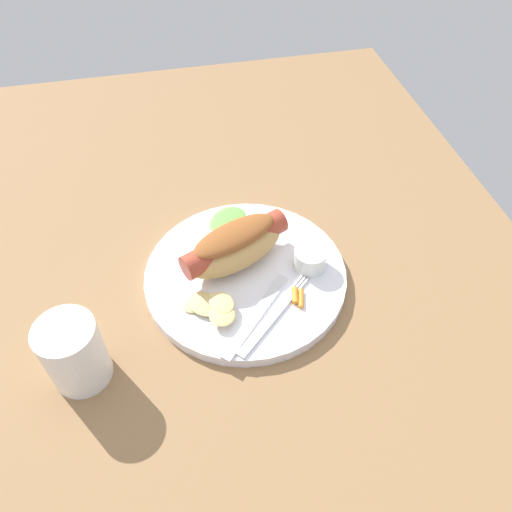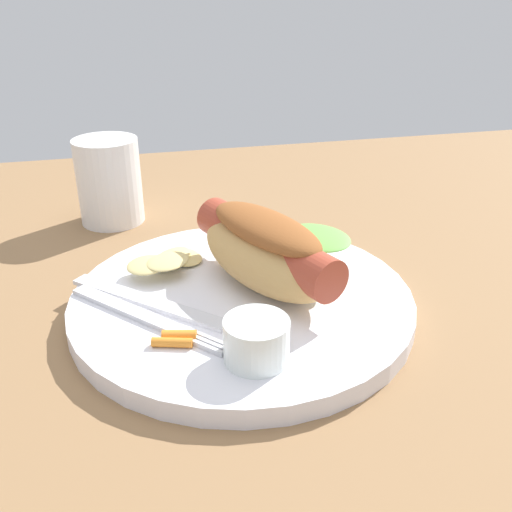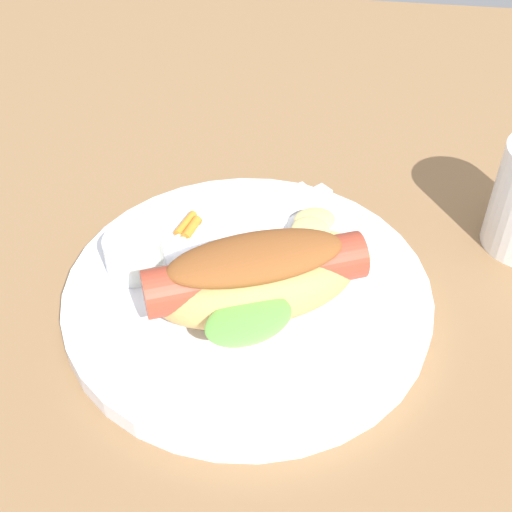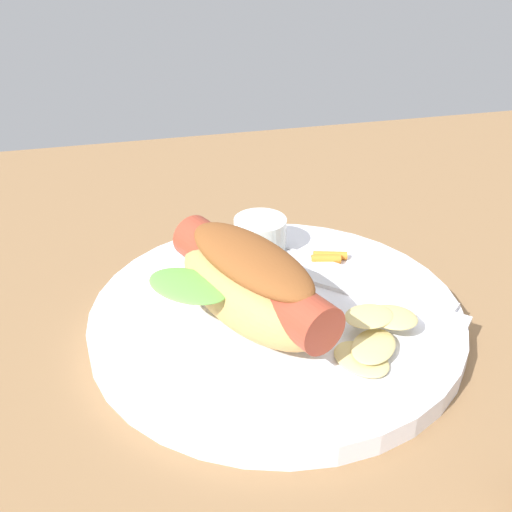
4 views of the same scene
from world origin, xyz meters
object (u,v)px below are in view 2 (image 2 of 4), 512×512
object	(u,v)px
plate	(242,301)
sauce_ramekin	(256,340)
drinking_cup	(109,181)
hot_dog	(266,249)
knife	(147,301)
fork	(143,316)
chips_pile	(168,260)
carrot_garnish	(176,339)

from	to	relation	value
plate	sauce_ramekin	bearing A→B (deg)	84.26
plate	drinking_cup	size ratio (longest dim) A/B	2.99
plate	hot_dog	size ratio (longest dim) A/B	1.74
hot_dog	knife	distance (cm)	10.28
plate	drinking_cup	world-z (taller)	drinking_cup
plate	drinking_cup	bearing A→B (deg)	-65.27
fork	hot_dog	bearing A→B (deg)	63.48
chips_pile	carrot_garnish	xyz separation A→B (cm)	(0.59, 11.34, -0.49)
knife	carrot_garnish	bearing A→B (deg)	-31.91
plate	drinking_cup	distance (cm)	24.22
knife	drinking_cup	world-z (taller)	drinking_cup
plate	fork	bearing A→B (deg)	13.98
fork	knife	xyz separation A→B (cm)	(-0.47, -2.15, -0.02)
carrot_garnish	knife	bearing A→B (deg)	-74.78
hot_dog	chips_pile	world-z (taller)	hot_dog
carrot_garnish	drinking_cup	world-z (taller)	drinking_cup
hot_dog	fork	xyz separation A→B (cm)	(10.25, 2.92, -3.08)
fork	plate	bearing A→B (deg)	61.53
sauce_ramekin	knife	bearing A→B (deg)	-53.39
hot_dog	carrot_garnish	xyz separation A→B (cm)	(8.17, 6.67, -2.91)
plate	sauce_ramekin	distance (cm)	9.12
sauce_ramekin	knife	xyz separation A→B (cm)	(6.65, -8.95, -1.31)
hot_dog	carrot_garnish	world-z (taller)	hot_dog
sauce_ramekin	fork	bearing A→B (deg)	-43.67
sauce_ramekin	chips_pile	bearing A→B (deg)	-72.81
hot_dog	plate	bearing A→B (deg)	-90.73
hot_dog	knife	bearing A→B (deg)	-108.76
knife	drinking_cup	distance (cm)	21.89
hot_dog	drinking_cup	world-z (taller)	drinking_cup
knife	drinking_cup	size ratio (longest dim) A/B	1.58
hot_dog	fork	distance (cm)	11.09
hot_dog	sauce_ramekin	xyz separation A→B (cm)	(3.13, 9.72, -1.79)
fork	chips_pile	bearing A→B (deg)	118.23
plate	knife	size ratio (longest dim) A/B	1.88
plate	fork	xyz separation A→B (cm)	(8.00, 1.99, 1.00)
knife	chips_pile	distance (cm)	5.91
fork	chips_pile	distance (cm)	8.08
fork	drinking_cup	size ratio (longest dim) A/B	1.29
chips_pile	drinking_cup	distance (cm)	16.92
plate	chips_pile	size ratio (longest dim) A/B	3.65
hot_dog	chips_pile	size ratio (longest dim) A/B	2.09
fork	carrot_garnish	size ratio (longest dim) A/B	3.62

